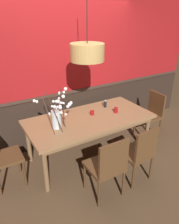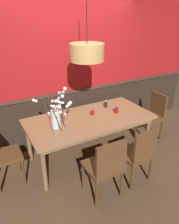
{
  "view_description": "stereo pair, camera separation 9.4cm",
  "coord_description": "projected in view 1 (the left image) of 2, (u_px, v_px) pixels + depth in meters",
  "views": [
    {
      "loc": [
        -1.61,
        -2.69,
        2.34
      ],
      "look_at": [
        0.0,
        0.0,
        0.85
      ],
      "focal_mm": 34.46,
      "sensor_mm": 36.0,
      "label": 1
    },
    {
      "loc": [
        -1.53,
        -2.74,
        2.34
      ],
      "look_at": [
        0.0,
        0.0,
        0.85
      ],
      "focal_mm": 34.46,
      "sensor_mm": 36.0,
      "label": 2
    }
  ],
  "objects": [
    {
      "name": "condiment_bottle",
      "position": [
        105.0,
        104.0,
        3.87
      ],
      "size": [
        0.05,
        0.05,
        0.13
      ],
      "color": "black",
      "rests_on": "dining_table"
    },
    {
      "name": "chair_far_side_right",
      "position": [
        82.0,
        107.0,
        4.48
      ],
      "size": [
        0.42,
        0.43,
        0.94
      ],
      "color": "brown",
      "rests_on": "ground"
    },
    {
      "name": "dining_table",
      "position": [
        90.0,
        122.0,
        3.55
      ],
      "size": [
        2.06,
        0.98,
        0.75
      ],
      "color": "#997047",
      "rests_on": "ground"
    },
    {
      "name": "pendant_lamp",
      "position": [
        87.0,
        52.0,
        2.96
      ],
      "size": [
        0.47,
        0.47,
        1.09
      ],
      "color": "tan"
    },
    {
      "name": "chair_head_west_end",
      "position": [
        1.0,
        156.0,
        2.98
      ],
      "size": [
        0.42,
        0.41,
        0.9
      ],
      "color": "brown",
      "rests_on": "ground"
    },
    {
      "name": "chair_near_side_right",
      "position": [
        139.0,
        152.0,
        3.07
      ],
      "size": [
        0.46,
        0.44,
        0.91
      ],
      "color": "brown",
      "rests_on": "ground"
    },
    {
      "name": "candle_holder_nearer_center",
      "position": [
        116.0,
        110.0,
        3.66
      ],
      "size": [
        0.07,
        0.07,
        0.09
      ],
      "color": "#9E0F14",
      "rests_on": "dining_table"
    },
    {
      "name": "chair_near_side_left",
      "position": [
        108.0,
        165.0,
        2.79
      ],
      "size": [
        0.46,
        0.45,
        0.93
      ],
      "color": "brown",
      "rests_on": "ground"
    },
    {
      "name": "chair_far_side_left",
      "position": [
        54.0,
        113.0,
        4.2
      ],
      "size": [
        0.45,
        0.42,
        0.91
      ],
      "color": "brown",
      "rests_on": "ground"
    },
    {
      "name": "ground_plane",
      "position": [
        90.0,
        155.0,
        3.84
      ],
      "size": [
        24.0,
        24.0,
        0.0
      ],
      "primitive_type": "plane",
      "color": "brown"
    },
    {
      "name": "vase_with_blossoms",
      "position": [
        57.0,
        116.0,
        3.12
      ],
      "size": [
        0.56,
        0.37,
        0.65
      ],
      "color": "silver",
      "rests_on": "dining_table"
    },
    {
      "name": "back_wall",
      "position": [
        68.0,
        70.0,
        3.83
      ],
      "size": [
        5.77,
        0.14,
        2.79
      ],
      "color": "#2D2119",
      "rests_on": "ground"
    },
    {
      "name": "candle_holder_nearer_edge",
      "position": [
        92.0,
        113.0,
        3.59
      ],
      "size": [
        0.07,
        0.07,
        0.07
      ],
      "color": "#9E0F14",
      "rests_on": "dining_table"
    },
    {
      "name": "chair_head_east_end",
      "position": [
        151.0,
        112.0,
        4.24
      ],
      "size": [
        0.41,
        0.46,
        0.91
      ],
      "color": "brown",
      "rests_on": "ground"
    }
  ]
}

